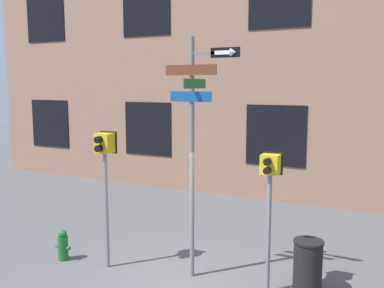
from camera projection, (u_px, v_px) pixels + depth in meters
name	position (u px, v px, depth m)	size (l,w,h in m)	color
street_sign_pole	(195.00, 135.00, 8.10)	(1.47, 0.92, 4.66)	slate
pedestrian_signal_left	(105.00, 161.00, 8.64)	(0.40, 0.40, 2.84)	slate
pedestrian_signal_right	(270.00, 184.00, 7.60)	(0.38, 0.40, 2.59)	slate
fire_hydrant	(63.00, 245.00, 9.27)	(0.38, 0.22, 0.67)	#196028
trash_bin	(308.00, 267.00, 7.79)	(0.55, 0.55, 0.99)	black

